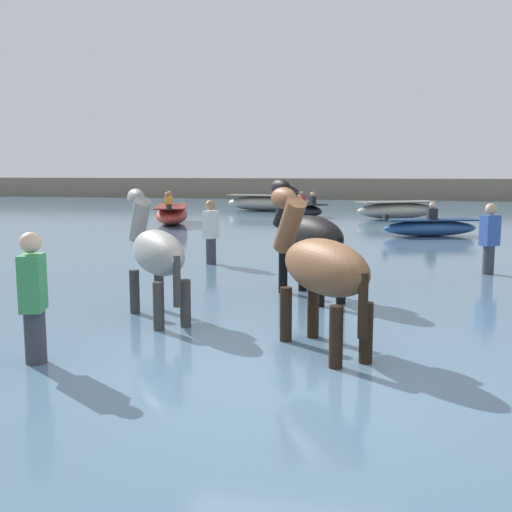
# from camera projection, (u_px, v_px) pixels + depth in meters

# --- Properties ---
(ground_plane) EXTENTS (120.00, 120.00, 0.00)m
(ground_plane) POSITION_uv_depth(u_px,v_px,m) (281.00, 403.00, 5.76)
(ground_plane) COLOR #84755B
(water_surface) EXTENTS (90.00, 90.00, 0.37)m
(water_surface) POSITION_uv_depth(u_px,v_px,m) (350.00, 250.00, 15.40)
(water_surface) COLOR slate
(water_surface) RESTS_ON ground
(horse_lead_black) EXTENTS (1.47, 1.67, 2.07)m
(horse_lead_black) POSITION_uv_depth(u_px,v_px,m) (308.00, 239.00, 8.69)
(horse_lead_black) COLOR black
(horse_lead_black) RESTS_ON ground
(horse_trailing_grey) EXTENTS (1.41, 1.58, 1.96)m
(horse_trailing_grey) POSITION_uv_depth(u_px,v_px,m) (156.00, 255.00, 7.43)
(horse_trailing_grey) COLOR gray
(horse_trailing_grey) RESTS_ON ground
(horse_flank_bay) EXTENTS (1.39, 1.66, 2.01)m
(horse_flank_bay) POSITION_uv_depth(u_px,v_px,m) (320.00, 271.00, 6.12)
(horse_flank_bay) COLOR brown
(horse_flank_bay) RESTS_ON ground
(boat_mid_outer) EXTENTS (3.43, 2.62, 0.66)m
(boat_mid_outer) POSITION_uv_depth(u_px,v_px,m) (397.00, 210.00, 23.12)
(boat_mid_outer) COLOR #B2AD9E
(boat_mid_outer) RESTS_ON water_surface
(boat_far_inshore) EXTENTS (2.21, 2.43, 1.01)m
(boat_far_inshore) POSITION_uv_depth(u_px,v_px,m) (304.00, 209.00, 24.33)
(boat_far_inshore) COLOR black
(boat_far_inshore) RESTS_ON water_surface
(boat_far_offshore) EXTENTS (3.63, 1.62, 0.72)m
(boat_far_offshore) POSITION_uv_depth(u_px,v_px,m) (264.00, 203.00, 27.74)
(boat_far_offshore) COLOR #B2AD9E
(boat_far_offshore) RESTS_ON water_surface
(boat_distant_east) EXTENTS (2.05, 3.57, 1.11)m
(boat_distant_east) POSITION_uv_depth(u_px,v_px,m) (172.00, 214.00, 20.91)
(boat_distant_east) COLOR #BC382D
(boat_distant_east) RESTS_ON water_surface
(boat_near_port) EXTENTS (2.79, 1.60, 0.96)m
(boat_near_port) POSITION_uv_depth(u_px,v_px,m) (430.00, 227.00, 16.98)
(boat_near_port) COLOR #28518E
(boat_near_port) RESTS_ON water_surface
(person_wading_close) EXTENTS (0.27, 0.36, 1.63)m
(person_wading_close) POSITION_uv_depth(u_px,v_px,m) (211.00, 239.00, 11.86)
(person_wading_close) COLOR #383842
(person_wading_close) RESTS_ON ground
(person_wading_mid) EXTENTS (0.37, 0.36, 1.63)m
(person_wading_mid) POSITION_uv_depth(u_px,v_px,m) (489.00, 246.00, 10.69)
(person_wading_mid) COLOR #383842
(person_wading_mid) RESTS_ON ground
(person_onlooker_left) EXTENTS (0.29, 0.37, 1.63)m
(person_onlooker_left) POSITION_uv_depth(u_px,v_px,m) (34.00, 312.00, 5.72)
(person_onlooker_left) COLOR #383842
(person_onlooker_left) RESTS_ON ground
(far_shoreline) EXTENTS (80.00, 2.40, 1.70)m
(far_shoreline) POSITION_uv_depth(u_px,v_px,m) (376.00, 191.00, 39.39)
(far_shoreline) COLOR gray
(far_shoreline) RESTS_ON ground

